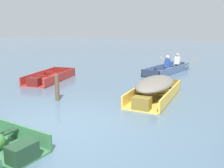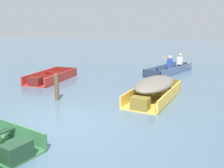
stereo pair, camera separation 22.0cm
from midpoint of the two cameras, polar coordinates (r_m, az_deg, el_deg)
name	(u,v)px [view 2 (the right image)]	position (r m, az deg, el deg)	size (l,w,h in m)	color
ground_plane	(60,126)	(6.55, -10.80, -9.37)	(80.00, 80.00, 0.00)	slate
skiff_yellow_near_moored	(154,87)	(8.71, 10.35, -0.66)	(1.65, 3.30, 0.73)	#E5BC47
skiff_red_mid_moored	(50,78)	(11.83, -13.49, 1.36)	(1.20, 2.91, 0.39)	#AD2D28
rowboat_slate_blue_with_crew	(171,69)	(14.05, 13.80, 3.41)	(2.66, 3.85, 0.93)	#475B7F
mooring_post	(57,87)	(8.63, -11.82, -0.71)	(0.15, 0.15, 0.91)	brown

